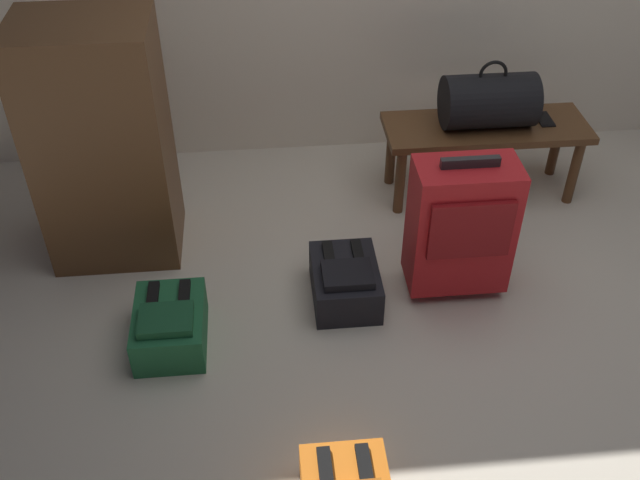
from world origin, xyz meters
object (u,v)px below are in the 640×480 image
(suitcase_upright_red, at_px, (461,225))
(backpack_dark, at_px, (345,281))
(cell_phone, at_px, (544,119))
(backpack_green, at_px, (170,325))
(side_cabinet, at_px, (102,144))
(bench, at_px, (485,136))
(duffel_bag_black, at_px, (489,101))

(suitcase_upright_red, height_order, backpack_dark, suitcase_upright_red)
(cell_phone, bearing_deg, backpack_green, -152.50)
(suitcase_upright_red, bearing_deg, side_cabinet, 163.22)
(cell_phone, relative_size, backpack_dark, 0.38)
(suitcase_upright_red, bearing_deg, bench, 67.00)
(backpack_green, relative_size, backpack_dark, 1.00)
(duffel_bag_black, distance_m, suitcase_upright_red, 0.79)
(bench, bearing_deg, cell_phone, 3.67)
(side_cabinet, bearing_deg, backpack_dark, -25.19)
(duffel_bag_black, xyz_separation_m, backpack_dark, (-0.77, -0.73, -0.44))
(cell_phone, distance_m, side_cabinet, 2.11)
(cell_phone, relative_size, suitcase_upright_red, 0.21)
(bench, xyz_separation_m, duffel_bag_black, (-0.01, 0.00, 0.19))
(cell_phone, distance_m, suitcase_upright_red, 0.94)
(duffel_bag_black, height_order, suitcase_upright_red, duffel_bag_black)
(cell_phone, xyz_separation_m, suitcase_upright_red, (-0.59, -0.73, -0.06))
(duffel_bag_black, relative_size, side_cabinet, 0.40)
(duffel_bag_black, distance_m, cell_phone, 0.33)
(suitcase_upright_red, distance_m, side_cabinet, 1.57)
(duffel_bag_black, bearing_deg, backpack_green, -148.48)
(cell_phone, distance_m, backpack_dark, 1.35)
(cell_phone, height_order, backpack_green, cell_phone)
(backpack_green, relative_size, side_cabinet, 0.35)
(suitcase_upright_red, xyz_separation_m, backpack_dark, (-0.48, -0.02, -0.25))
(duffel_bag_black, relative_size, cell_phone, 3.06)
(cell_phone, xyz_separation_m, backpack_dark, (-1.08, -0.75, -0.31))
(duffel_bag_black, bearing_deg, suitcase_upright_red, -112.31)
(cell_phone, bearing_deg, bench, -176.33)
(cell_phone, height_order, backpack_dark, cell_phone)
(bench, relative_size, backpack_dark, 2.63)
(backpack_green, bearing_deg, bench, 31.35)
(duffel_bag_black, height_order, side_cabinet, side_cabinet)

